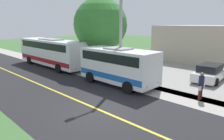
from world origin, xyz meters
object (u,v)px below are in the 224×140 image
object	(u,v)px
parked_car_near	(210,73)
transit_bus_rear	(52,51)
shuttle_bus_front	(118,65)
pedestrian_with_bags	(201,85)
street_light_pole	(120,25)
tree_curbside	(100,25)

from	to	relation	value
parked_car_near	transit_bus_rear	bearing A→B (deg)	-67.45
shuttle_bus_front	parked_car_near	distance (m)	8.07
parked_car_near	pedestrian_with_bags	bearing A→B (deg)	13.57
street_light_pole	transit_bus_rear	bearing A→B (deg)	-87.95
shuttle_bus_front	parked_car_near	size ratio (longest dim) A/B	1.50
street_light_pole	tree_curbside	bearing A→B (deg)	-116.73
transit_bus_rear	street_light_pole	xyz separation A→B (m)	(-0.36, 10.10, 2.98)
street_light_pole	parked_car_near	world-z (taller)	street_light_pole
street_light_pole	shuttle_bus_front	bearing A→B (deg)	26.30
tree_curbside	transit_bus_rear	bearing A→B (deg)	-60.62
pedestrian_with_bags	tree_curbside	size ratio (longest dim) A/B	0.24
tree_curbside	street_light_pole	bearing A→B (deg)	63.27
pedestrian_with_bags	street_light_pole	world-z (taller)	street_light_pole
shuttle_bus_front	tree_curbside	world-z (taller)	tree_curbside
transit_bus_rear	street_light_pole	world-z (taller)	street_light_pole
transit_bus_rear	pedestrian_with_bags	xyz separation A→B (m)	(-1.17, 16.44, -0.75)
shuttle_bus_front	street_light_pole	xyz separation A→B (m)	(-0.38, -0.19, 3.08)
shuttle_bus_front	parked_car_near	xyz separation A→B (m)	(-6.33, 4.91, -0.94)
transit_bus_rear	parked_car_near	bearing A→B (deg)	112.55
pedestrian_with_bags	street_light_pole	distance (m)	7.40
parked_car_near	shuttle_bus_front	bearing A→B (deg)	-37.79
shuttle_bus_front	street_light_pole	size ratio (longest dim) A/B	0.78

